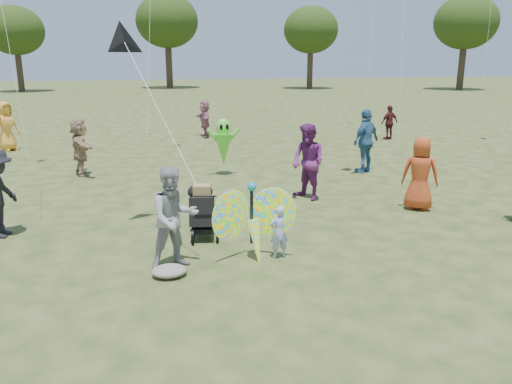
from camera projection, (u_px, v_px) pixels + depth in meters
ground at (290, 280)px, 8.09m from camera, size 160.00×160.00×0.00m
child_girl at (279, 232)px, 8.90m from camera, size 0.38×0.27×0.96m
adult_man at (174, 218)px, 8.38m from camera, size 1.00×0.87×1.76m
grey_bag at (169, 271)px, 8.21m from camera, size 0.58×0.47×0.18m
crowd_a at (420, 174)px, 11.69m from camera, size 1.01×0.92×1.73m
crowd_c at (366, 141)px, 15.49m from camera, size 1.25×1.00×1.98m
crowd_d at (80, 147)px, 15.12m from camera, size 0.89×1.69×1.74m
crowd_e at (308, 162)px, 12.50m from camera, size 1.05×1.15×1.92m
crowd_g at (6, 126)px, 19.21m from camera, size 1.07×1.09×1.89m
crowd_h at (389, 123)px, 21.91m from camera, size 0.94×0.57×1.50m
crowd_j at (205, 119)px, 22.63m from camera, size 0.64×1.57×1.65m
jogging_stroller at (202, 207)px, 9.93m from camera, size 0.61×1.10×1.09m
butterfly_kite at (253, 223)px, 8.78m from camera, size 1.74×0.75×1.61m
delta_kite_rig at (125, 43)px, 9.63m from camera, size 1.51×2.53×2.79m
alien_kite at (223, 144)px, 15.14m from camera, size 1.12×0.69×1.74m
tree_line at (191, 23)px, 49.38m from camera, size 91.78×33.60×10.79m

